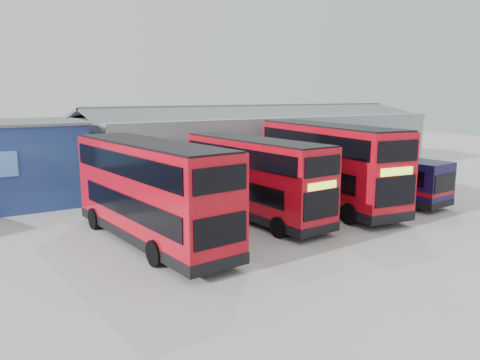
% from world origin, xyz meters
% --- Properties ---
extents(ground_plane, '(120.00, 120.00, 0.00)m').
position_xyz_m(ground_plane, '(0.00, 0.00, 0.00)').
color(ground_plane, '#ACACA6').
rests_on(ground_plane, ground).
extents(maintenance_shed, '(30.50, 12.00, 5.89)m').
position_xyz_m(maintenance_shed, '(8.00, 20.00, 2.60)').
color(maintenance_shed, gray).
rests_on(maintenance_shed, ground).
extents(double_decker_left, '(3.73, 11.33, 4.71)m').
position_xyz_m(double_decker_left, '(-7.58, 5.30, 2.34)').
color(double_decker_left, red).
rests_on(double_decker_left, ground).
extents(double_decker_centre, '(3.13, 10.58, 4.42)m').
position_xyz_m(double_decker_centre, '(-1.13, 6.52, 2.20)').
color(double_decker_centre, red).
rests_on(double_decker_centre, ground).
extents(double_decker_right, '(4.32, 12.07, 5.00)m').
position_xyz_m(double_decker_right, '(4.29, 6.62, 2.49)').
color(double_decker_right, red).
rests_on(double_decker_right, ground).
extents(single_decker_blue, '(3.35, 10.73, 2.86)m').
position_xyz_m(single_decker_blue, '(8.29, 6.88, 1.42)').
color(single_decker_blue, '#0F0E3E').
rests_on(single_decker_blue, ground).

